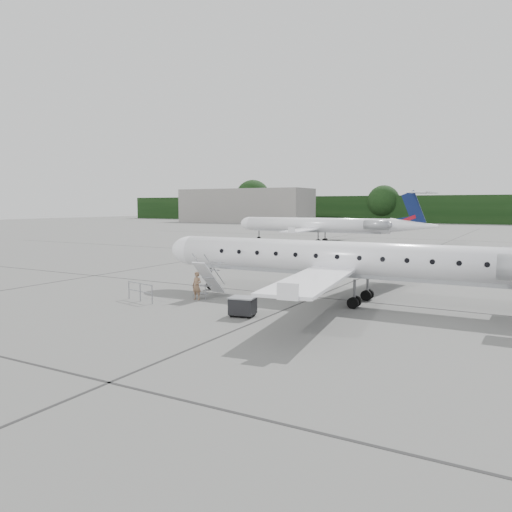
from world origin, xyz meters
The scene contains 9 objects.
ground centered at (0.00, 0.00, 0.00)m, with size 320.00×320.00×0.00m, color slate.
treeline centered at (0.00, 130.00, 4.00)m, with size 260.00×4.00×8.00m, color black.
terminal_building centered at (-70.00, 110.00, 5.00)m, with size 40.00×14.00×10.00m, color gray.
main_regional_jet centered at (-1.84, 5.19, 3.32)m, with size 25.92×18.66×6.65m, color white, non-canonical shape.
airstair centered at (-9.31, 3.04, 1.04)m, with size 0.85×2.11×2.08m, color white, non-canonical shape.
passenger centered at (-9.29, 1.83, 0.79)m, with size 0.58×0.38×1.58m, color brown.
safety_railing centered at (-11.76, -0.06, 0.50)m, with size 2.20×0.08×1.00m, color gray, non-canonical shape.
baggage_cart centered at (-4.90, -0.52, 0.50)m, with size 1.16×0.94×1.00m, color black, non-canonical shape.
bg_regional_left centered at (-19.63, 43.73, 3.50)m, with size 26.66×19.19×6.99m, color white, non-canonical shape.
Camera 1 is at (7.11, -20.57, 5.31)m, focal length 35.00 mm.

